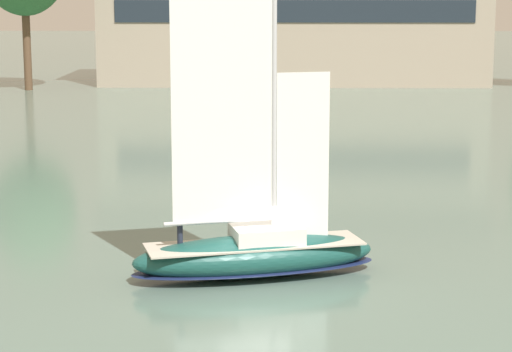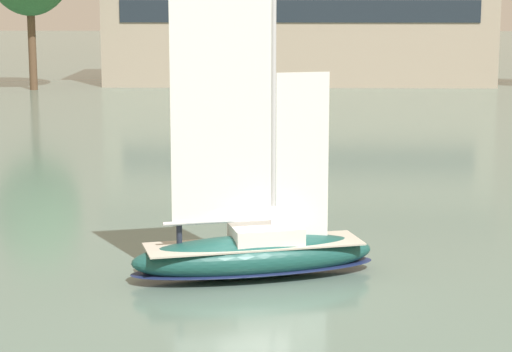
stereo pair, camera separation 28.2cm
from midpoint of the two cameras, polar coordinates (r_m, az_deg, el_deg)
name	(u,v)px [view 2 (the right image)]	position (r m, az deg, el deg)	size (l,w,h in m)	color
ground_plane	(254,276)	(35.40, 0.11, -5.74)	(400.00, 400.00, 0.00)	slate
waterfront_building	(298,13)	(107.37, 2.51, 9.31)	(41.26, 14.20, 14.67)	tan
sailboat_main	(254,249)	(35.14, 0.13, -4.22)	(9.10, 4.69, 12.05)	#194C47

